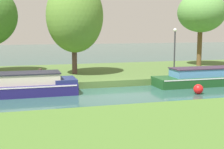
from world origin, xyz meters
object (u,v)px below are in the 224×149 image
Objects in this scene: forest_barge at (209,77)px; willow_tree_centre at (75,16)px; navy_narrowboat at (0,85)px; willow_tree_right at (201,13)px; mooring_post_near at (40,76)px; lamp_post at (175,46)px; channel_buoy at (198,89)px.

willow_tree_centre is at bearing 152.11° from forest_barge.
navy_narrowboat is at bearing -180.00° from forest_barge.
forest_barge is 1.14× the size of willow_tree_right.
willow_tree_centre reaches higher than willow_tree_right.
willow_tree_right is 7.35× the size of mooring_post_near.
willow_tree_right is at bearing 12.44° from willow_tree_centre.
mooring_post_near is at bearing -158.26° from willow_tree_right.
willow_tree_centre is 5.27m from mooring_post_near.
lamp_post reaches higher than forest_barge.
forest_barge is 1.10× the size of willow_tree_centre.
willow_tree_centre reaches higher than channel_buoy.
lamp_post is 5.55m from channel_buoy.
channel_buoy is at bearing -132.85° from forest_barge.
forest_barge is 8.53m from willow_tree_right.
willow_tree_right is 15.18m from mooring_post_near.
willow_tree_centre is at bearing 167.28° from lamp_post.
lamp_post is at bearing 77.76° from channel_buoy.
navy_narrowboat is 9.98× the size of mooring_post_near.
willow_tree_right is at bearing 22.68° from navy_narrowboat.
navy_narrowboat is 1.36× the size of willow_tree_right.
forest_barge is 8.40× the size of mooring_post_near.
lamp_post is 5.95× the size of channel_buoy.
willow_tree_right is at bearing 41.98° from lamp_post.
forest_barge is 9.63m from willow_tree_centre.
willow_tree_centre is 7.12m from lamp_post.
forest_barge is 3.27m from channel_buoy.
lamp_post is (-1.13, 2.62, 1.87)m from forest_barge.
willow_tree_right is 11.46m from channel_buoy.
navy_narrowboat reaches higher than mooring_post_near.
navy_narrowboat reaches higher than channel_buoy.
forest_barge is at bearing 47.15° from channel_buoy.
willow_tree_right is at bearing 63.66° from forest_barge.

